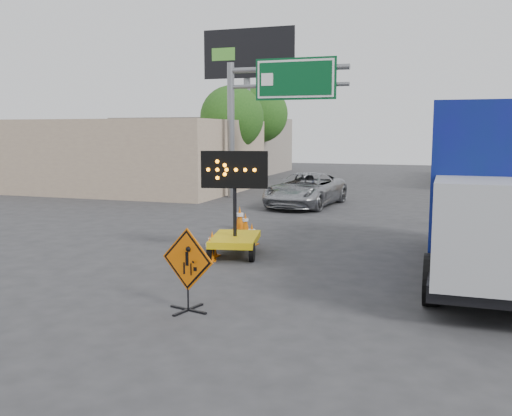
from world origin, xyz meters
The scene contains 16 objects.
ground centered at (0.00, 0.00, 0.00)m, with size 100.00×100.00×0.00m, color #2D2D30.
storefront_left_near centered at (-14.00, 20.00, 2.00)m, with size 14.00×10.00×4.00m, color tan.
storefront_left_far centered at (-15.00, 34.00, 2.20)m, with size 12.00×10.00×4.40m, color gray.
highway_gantry centered at (-4.43, 17.96, 5.07)m, with size 6.18×0.38×6.90m.
billboard centered at (-8.35, 25.87, 7.35)m, with size 6.10×0.54×9.85m.
tree_left_near centered at (-8.00, 22.00, 4.16)m, with size 3.71×3.71×6.03m.
tree_left_far centered at (-9.00, 30.00, 4.60)m, with size 4.10×4.10×6.66m.
construction_sign centered at (-0.47, 0.28, 0.85)m, with size 1.18×0.85×1.61m.
arrow_board centered at (-1.37, 5.14, 0.65)m, with size 1.80×2.24×2.88m.
pickup_truck centered at (-2.03, 15.86, 0.76)m, with size 2.52×5.46×1.52m, color #9EA0A5.
box_truck centered at (5.10, 5.03, 1.82)m, with size 2.73×8.45×4.01m.
cone_a centered at (-1.77, 4.30, 0.33)m, with size 0.43×0.43×0.66m.
cone_b centered at (-1.93, 4.84, 0.36)m, with size 0.39×0.39×0.71m.
cone_c centered at (-1.42, 6.69, 0.34)m, with size 0.36×0.36×0.67m.
cone_d centered at (-2.38, 8.77, 0.32)m, with size 0.34×0.34×0.63m.
cone_e centered at (-2.73, 9.14, 0.41)m, with size 0.45×0.45×0.81m.
Camera 1 is at (4.16, -9.28, 3.42)m, focal length 40.00 mm.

